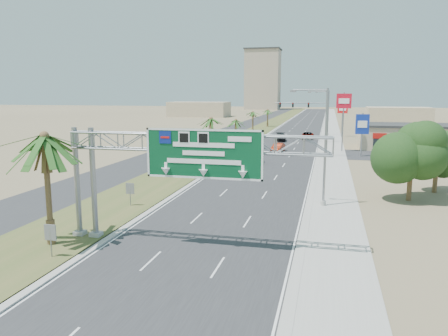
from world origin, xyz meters
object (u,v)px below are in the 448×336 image
object	(u,v)px
store_building	(413,137)
pole_sign_red_near	(344,105)
pole_sign_red_far	(343,111)
car_far	(280,137)
car_mid_lane	(278,148)
signal_mast	(316,118)
pole_sign_blue	(362,126)
palm_near	(44,137)
car_left_lane	(254,158)
sign_gantry	(181,151)
car_right_lane	(307,136)

from	to	relation	value
store_building	pole_sign_red_near	distance (m)	14.99
store_building	pole_sign_red_far	distance (m)	22.82
car_far	car_mid_lane	bearing A→B (deg)	-89.43
signal_mast	pole_sign_blue	bearing A→B (deg)	-67.39
car_mid_lane	pole_sign_red_near	xyz separation A→B (m)	(10.24, 2.91, 6.98)
palm_near	pole_sign_red_near	xyz separation A→B (m)	(19.15, 51.14, 0.78)
car_left_lane	pole_sign_red_far	size ratio (longest dim) A/B	0.69
palm_near	store_building	size ratio (longest dim) A/B	0.46
sign_gantry	car_left_lane	size ratio (longest dim) A/B	3.40
pole_sign_blue	pole_sign_red_near	bearing A→B (deg)	117.77
palm_near	car_left_lane	distance (m)	36.20
car_left_lane	pole_sign_blue	world-z (taller)	pole_sign_blue
car_far	pole_sign_red_near	xyz separation A→B (m)	(11.72, -13.70, 6.92)
car_mid_lane	pole_sign_red_far	xyz separation A→B (m)	(10.83, 29.18, 4.90)
car_far	signal_mast	bearing A→B (deg)	-11.62
car_right_lane	pole_sign_red_far	size ratio (longest dim) A/B	0.72
signal_mast	pole_sign_red_near	distance (m)	13.99
car_left_lane	car_right_lane	size ratio (longest dim) A/B	0.95
car_right_lane	pole_sign_blue	bearing A→B (deg)	-65.40
pole_sign_blue	sign_gantry	bearing A→B (deg)	-107.28
sign_gantry	pole_sign_red_far	world-z (taller)	sign_gantry
sign_gantry	palm_near	distance (m)	8.41
car_right_lane	signal_mast	bearing A→B (deg)	-69.74
signal_mast	pole_sign_blue	size ratio (longest dim) A/B	1.55
palm_near	pole_sign_red_near	distance (m)	54.61
car_left_lane	car_far	world-z (taller)	car_left_lane
store_building	pole_sign_blue	xyz separation A→B (m)	(-9.35, -11.99, 2.74)
car_mid_lane	pole_sign_red_far	world-z (taller)	pole_sign_red_far
signal_mast	pole_sign_blue	xyz separation A→B (m)	(7.48, -17.96, -0.11)
store_building	car_left_lane	bearing A→B (deg)	-136.16
car_mid_lane	pole_sign_blue	world-z (taller)	pole_sign_blue
palm_near	signal_mast	distance (m)	65.60
sign_gantry	pole_sign_red_near	size ratio (longest dim) A/B	1.72
car_left_lane	car_far	bearing A→B (deg)	86.98
car_left_lane	car_right_lane	bearing A→B (deg)	78.81
car_right_lane	pole_sign_red_near	world-z (taller)	pole_sign_red_near
pole_sign_red_near	pole_sign_blue	bearing A→B (deg)	-62.23
car_far	pole_sign_red_near	size ratio (longest dim) A/B	0.56
car_mid_lane	signal_mast	bearing A→B (deg)	77.70
sign_gantry	car_far	xyz separation A→B (m)	(-0.70, 62.91, -5.27)
palm_near	car_right_lane	size ratio (longest dim) A/B	1.61
pole_sign_red_near	pole_sign_red_far	bearing A→B (deg)	88.70
sign_gantry	palm_near	xyz separation A→B (m)	(-8.14, -1.93, 0.87)
sign_gantry	signal_mast	xyz separation A→B (m)	(6.23, 62.05, -1.21)
palm_near	store_building	bearing A→B (deg)	61.72
car_left_lane	pole_sign_red_far	bearing A→B (deg)	70.97
signal_mast	sign_gantry	bearing A→B (deg)	-95.74
pole_sign_red_far	pole_sign_red_near	bearing A→B (deg)	-91.30
signal_mast	store_building	size ratio (longest dim) A/B	0.57
signal_mast	car_mid_lane	size ratio (longest dim) A/B	2.34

